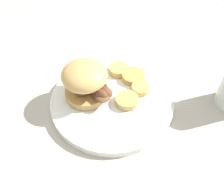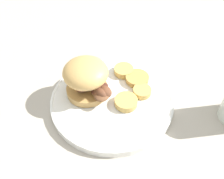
# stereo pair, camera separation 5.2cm
# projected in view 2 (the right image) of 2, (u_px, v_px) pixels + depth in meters

# --- Properties ---
(ground_plane) EXTENTS (4.00, 4.00, 0.00)m
(ground_plane) POSITION_uv_depth(u_px,v_px,m) (112.00, 103.00, 0.55)
(ground_plane) COLOR #B2A899
(dinner_plate) EXTENTS (0.25, 0.25, 0.02)m
(dinner_plate) POSITION_uv_depth(u_px,v_px,m) (112.00, 100.00, 0.54)
(dinner_plate) COLOR white
(dinner_plate) RESTS_ON ground_plane
(sandwich) EXTENTS (0.09, 0.11, 0.08)m
(sandwich) POSITION_uv_depth(u_px,v_px,m) (88.00, 79.00, 0.52)
(sandwich) COLOR tan
(sandwich) RESTS_ON dinner_plate
(potato_round_0) EXTENTS (0.05, 0.05, 0.01)m
(potato_round_0) POSITION_uv_depth(u_px,v_px,m) (126.00, 102.00, 0.52)
(potato_round_0) COLOR tan
(potato_round_0) RESTS_ON dinner_plate
(potato_round_1) EXTENTS (0.05, 0.05, 0.01)m
(potato_round_1) POSITION_uv_depth(u_px,v_px,m) (137.00, 78.00, 0.57)
(potato_round_1) COLOR tan
(potato_round_1) RESTS_ON dinner_plate
(potato_round_2) EXTENTS (0.04, 0.04, 0.01)m
(potato_round_2) POSITION_uv_depth(u_px,v_px,m) (124.00, 70.00, 0.58)
(potato_round_2) COLOR tan
(potato_round_2) RESTS_ON dinner_plate
(potato_round_3) EXTENTS (0.04, 0.04, 0.01)m
(potato_round_3) POSITION_uv_depth(u_px,v_px,m) (142.00, 91.00, 0.54)
(potato_round_3) COLOR tan
(potato_round_3) RESTS_ON dinner_plate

